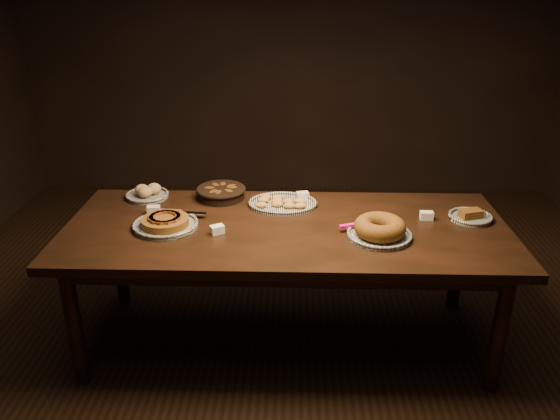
{
  "coord_description": "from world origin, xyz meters",
  "views": [
    {
      "loc": [
        0.04,
        -2.67,
        2.01
      ],
      "look_at": [
        -0.04,
        0.05,
        0.82
      ],
      "focal_mm": 35.0,
      "sensor_mm": 36.0,
      "label": 1
    }
  ],
  "objects_px": {
    "apple_tart_plate": "(166,223)",
    "bundt_cake_plate": "(380,229)",
    "buffet_table": "(286,238)",
    "madeleine_platter": "(282,203)"
  },
  "relations": [
    {
      "from": "bundt_cake_plate",
      "to": "madeleine_platter",
      "type": "bearing_deg",
      "value": 134.51
    },
    {
      "from": "buffet_table",
      "to": "bundt_cake_plate",
      "type": "distance_m",
      "value": 0.51
    },
    {
      "from": "apple_tart_plate",
      "to": "bundt_cake_plate",
      "type": "relative_size",
      "value": 1.01
    },
    {
      "from": "madeleine_platter",
      "to": "apple_tart_plate",
      "type": "bearing_deg",
      "value": -134.19
    },
    {
      "from": "buffet_table",
      "to": "apple_tart_plate",
      "type": "distance_m",
      "value": 0.66
    },
    {
      "from": "buffet_table",
      "to": "madeleine_platter",
      "type": "height_order",
      "value": "madeleine_platter"
    },
    {
      "from": "apple_tart_plate",
      "to": "madeleine_platter",
      "type": "relative_size",
      "value": 0.95
    },
    {
      "from": "apple_tart_plate",
      "to": "madeleine_platter",
      "type": "bearing_deg",
      "value": 38.07
    },
    {
      "from": "apple_tart_plate",
      "to": "bundt_cake_plate",
      "type": "bearing_deg",
      "value": 6.88
    },
    {
      "from": "apple_tart_plate",
      "to": "bundt_cake_plate",
      "type": "distance_m",
      "value": 1.14
    }
  ]
}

